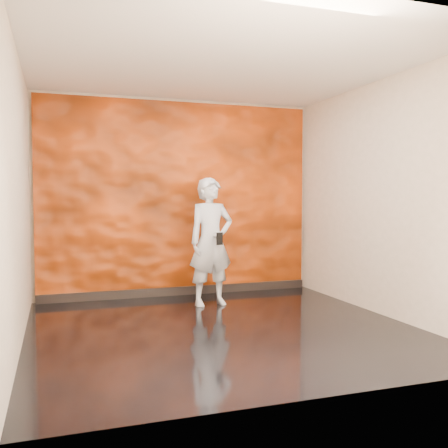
# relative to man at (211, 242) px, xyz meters

# --- Properties ---
(room) EXTENTS (4.02, 4.02, 2.81)m
(room) POSITION_rel_man_xyz_m (-0.23, -1.15, 0.57)
(room) COLOR black
(room) RESTS_ON ground
(feature_wall) EXTENTS (3.90, 0.06, 2.75)m
(feature_wall) POSITION_rel_man_xyz_m (-0.23, 0.81, 0.55)
(feature_wall) COLOR #EE4A0A
(feature_wall) RESTS_ON ground
(baseboard) EXTENTS (3.90, 0.04, 0.12)m
(baseboard) POSITION_rel_man_xyz_m (-0.23, 0.77, -0.77)
(baseboard) COLOR black
(baseboard) RESTS_ON ground
(man) EXTENTS (0.65, 0.47, 1.66)m
(man) POSITION_rel_man_xyz_m (0.00, 0.00, 0.00)
(man) COLOR #A0A4B0
(man) RESTS_ON ground
(phone) EXTENTS (0.09, 0.04, 0.16)m
(phone) POSITION_rel_man_xyz_m (0.03, -0.28, 0.06)
(phone) COLOR black
(phone) RESTS_ON man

